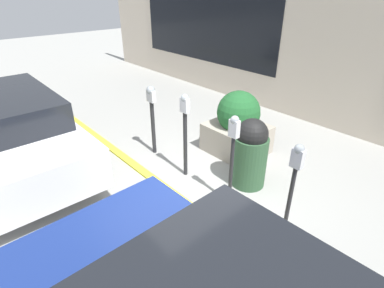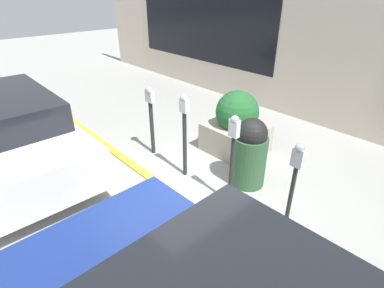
# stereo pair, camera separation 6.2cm
# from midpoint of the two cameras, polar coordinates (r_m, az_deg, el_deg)

# --- Properties ---
(ground_plane) EXTENTS (40.00, 40.00, 0.00)m
(ground_plane) POSITION_cam_midpoint_polar(r_m,az_deg,el_deg) (5.01, -1.64, -10.45)
(ground_plane) COLOR #999993
(curb_strip) EXTENTS (19.00, 0.16, 0.04)m
(curb_strip) POSITION_cam_midpoint_polar(r_m,az_deg,el_deg) (4.96, -2.35, -10.66)
(curb_strip) COLOR gold
(curb_strip) RESTS_ON ground_plane
(building_facade) EXTENTS (19.00, 0.17, 3.65)m
(building_facade) POSITION_cam_midpoint_polar(r_m,az_deg,el_deg) (7.72, 25.19, 16.01)
(building_facade) COLOR beige
(building_facade) RESTS_ON ground_plane
(parking_meter_nearest) EXTENTS (0.15, 0.13, 1.46)m
(parking_meter_nearest) POSITION_cam_midpoint_polar(r_m,az_deg,el_deg) (3.96, 18.57, -5.64)
(parking_meter_nearest) COLOR #232326
(parking_meter_nearest) RESTS_ON ground_plane
(parking_meter_second) EXTENTS (0.15, 0.13, 1.51)m
(parking_meter_second) POSITION_cam_midpoint_polar(r_m,az_deg,el_deg) (4.43, 7.43, -0.18)
(parking_meter_second) COLOR #232326
(parking_meter_second) RESTS_ON ground_plane
(parking_meter_middle) EXTENTS (0.16, 0.14, 1.56)m
(parking_meter_middle) POSITION_cam_midpoint_polar(r_m,az_deg,el_deg) (5.11, -1.80, 3.77)
(parking_meter_middle) COLOR #232326
(parking_meter_middle) RESTS_ON ground_plane
(parking_meter_fourth) EXTENTS (0.20, 0.17, 1.44)m
(parking_meter_fourth) POSITION_cam_midpoint_polar(r_m,az_deg,el_deg) (5.93, -8.18, 6.63)
(parking_meter_fourth) COLOR #232326
(parking_meter_fourth) RESTS_ON ground_plane
(planter_box) EXTENTS (1.13, 1.05, 1.30)m
(planter_box) POSITION_cam_midpoint_polar(r_m,az_deg,el_deg) (6.18, 8.13, 3.46)
(planter_box) COLOR #A39989
(planter_box) RESTS_ON ground_plane
(parked_car_middle) EXTENTS (4.69, 1.96, 1.46)m
(parked_car_middle) POSITION_cam_midpoint_polar(r_m,az_deg,el_deg) (6.47, -32.60, 2.11)
(parked_car_middle) COLOR silver
(parked_car_middle) RESTS_ON ground_plane
(trash_bin) EXTENTS (0.58, 0.58, 1.23)m
(trash_bin) POSITION_cam_midpoint_polar(r_m,az_deg,el_deg) (5.14, 10.63, -1.60)
(trash_bin) COLOR #2D5133
(trash_bin) RESTS_ON ground_plane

